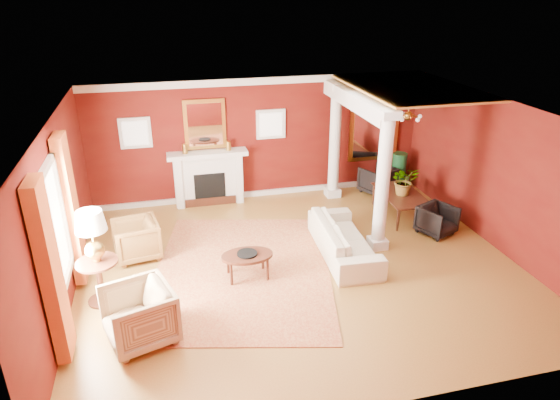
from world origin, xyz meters
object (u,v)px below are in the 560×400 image
object	(u,v)px
armchair_leopard	(136,238)
side_table	(93,241)
sofa	(345,234)
coffee_table	(247,257)
dining_table	(402,198)
armchair_stripe	(139,313)

from	to	relation	value
armchair_leopard	side_table	size ratio (longest dim) A/B	0.51
sofa	coffee_table	xyz separation A→B (m)	(-1.97, -0.37, -0.02)
armchair_leopard	side_table	world-z (taller)	side_table
armchair_leopard	dining_table	distance (m)	5.80
armchair_leopard	side_table	distance (m)	1.64
armchair_stripe	dining_table	distance (m)	6.44
coffee_table	side_table	bearing A→B (deg)	-176.58
side_table	sofa	bearing A→B (deg)	6.63
sofa	dining_table	xyz separation A→B (m)	(1.88, 1.34, -0.02)
coffee_table	side_table	size ratio (longest dim) A/B	0.56
side_table	dining_table	bearing A→B (deg)	16.35
sofa	side_table	bearing A→B (deg)	99.87
coffee_table	armchair_leopard	bearing A→B (deg)	147.75
armchair_stripe	coffee_table	distance (m)	2.26
armchair_stripe	dining_table	size ratio (longest dim) A/B	0.62
sofa	armchair_leopard	world-z (taller)	sofa
sofa	armchair_stripe	bearing A→B (deg)	117.01
sofa	coffee_table	distance (m)	2.01
coffee_table	dining_table	xyz separation A→B (m)	(3.85, 1.71, 0.01)
sofa	armchair_leopard	distance (m)	3.99
sofa	side_table	size ratio (longest dim) A/B	1.38
coffee_table	dining_table	bearing A→B (deg)	23.93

